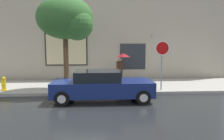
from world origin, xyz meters
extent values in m
plane|color=black|center=(0.00, 0.00, 0.00)|extent=(60.00, 60.00, 0.00)
cube|color=#A3A099|center=(0.00, 3.00, 0.07)|extent=(20.00, 4.00, 0.15)
cube|color=#B2A893|center=(0.00, 5.50, 3.50)|extent=(20.00, 0.40, 7.00)
cube|color=black|center=(-1.36, 5.27, 2.22)|extent=(2.87, 0.06, 2.24)
cube|color=beige|center=(-1.36, 5.24, 2.22)|extent=(2.71, 0.03, 2.08)
cube|color=#262B33|center=(3.25, 5.28, 1.70)|extent=(1.80, 0.04, 1.80)
cone|color=#99999E|center=(4.65, 5.15, 3.10)|extent=(0.22, 0.24, 0.24)
cube|color=navy|center=(1.04, 0.02, 0.60)|extent=(4.56, 1.70, 0.67)
cube|color=black|center=(0.81, 0.02, 1.16)|extent=(2.05, 1.49, 0.46)
cylinder|color=black|center=(2.77, 0.80, 0.32)|extent=(0.64, 0.22, 0.64)
cylinder|color=silver|center=(2.77, 0.80, 0.32)|extent=(0.35, 0.24, 0.35)
cylinder|color=black|center=(2.77, -0.76, 0.32)|extent=(0.64, 0.22, 0.64)
cylinder|color=silver|center=(2.77, -0.76, 0.32)|extent=(0.35, 0.24, 0.35)
cylinder|color=black|center=(-0.69, 0.80, 0.32)|extent=(0.64, 0.22, 0.64)
cylinder|color=silver|center=(-0.69, 0.80, 0.32)|extent=(0.35, 0.24, 0.35)
cylinder|color=black|center=(-0.69, -0.76, 0.32)|extent=(0.64, 0.22, 0.64)
cylinder|color=silver|center=(-0.69, -0.76, 0.32)|extent=(0.35, 0.24, 0.35)
cylinder|color=yellow|center=(-4.15, 1.78, 0.46)|extent=(0.22, 0.22, 0.63)
sphere|color=gold|center=(-4.15, 1.78, 0.78)|extent=(0.23, 0.23, 0.23)
cylinder|color=gold|center=(-4.15, 1.62, 0.50)|extent=(0.09, 0.12, 0.09)
cylinder|color=gold|center=(-4.15, 1.94, 0.50)|extent=(0.09, 0.12, 0.09)
cylinder|color=yellow|center=(-4.15, 1.78, 0.18)|extent=(0.30, 0.30, 0.06)
cylinder|color=black|center=(2.13, 4.05, 0.54)|extent=(0.14, 0.14, 0.78)
cylinder|color=black|center=(2.34, 4.05, 0.54)|extent=(0.14, 0.14, 0.78)
cube|color=black|center=(2.23, 4.05, 1.21)|extent=(0.46, 0.22, 0.56)
sphere|color=tan|center=(2.23, 4.05, 1.60)|extent=(0.21, 0.21, 0.21)
cylinder|color=#4C4C51|center=(2.44, 4.05, 1.46)|extent=(0.02, 0.02, 0.90)
cone|color=maroon|center=(2.44, 4.05, 1.88)|extent=(0.92, 0.92, 0.22)
cylinder|color=#4C3823|center=(-0.88, 1.89, 1.65)|extent=(0.27, 0.27, 3.00)
ellipsoid|color=#33662D|center=(-0.88, 1.89, 3.96)|extent=(2.96, 2.52, 2.22)
sphere|color=#33662D|center=(-0.22, 1.52, 3.59)|extent=(1.63, 1.63, 1.63)
cylinder|color=gray|center=(4.20, 1.46, 1.44)|extent=(0.07, 0.07, 2.58)
cylinder|color=white|center=(4.20, 1.42, 2.38)|extent=(0.76, 0.02, 0.76)
cylinder|color=red|center=(4.20, 1.41, 2.38)|extent=(0.66, 0.02, 0.66)
camera|label=1|loc=(0.89, -9.71, 2.65)|focal=34.48mm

